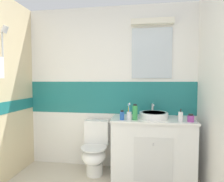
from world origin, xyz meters
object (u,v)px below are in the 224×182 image
Objects in this scene: toilet at (95,149)px; hair_gel_jar at (191,118)px; soap_dispenser at (181,117)px; toothbrush_cup at (129,115)px; sink_basin at (154,115)px; lotion_bottle_short at (122,115)px; shampoo_bottle_tall at (135,112)px.

hair_gel_jar reaches higher than toilet.
soap_dispenser is 0.13m from hair_gel_jar.
soap_dispenser reaches higher than toilet.
soap_dispenser reaches higher than hair_gel_jar.
toothbrush_cup is 2.31× the size of hair_gel_jar.
sink_basin reaches higher than lotion_bottle_short.
lotion_bottle_short is (-0.09, -0.01, -0.00)m from toothbrush_cup.
hair_gel_jar is at bearing -20.11° from sink_basin.
shampoo_bottle_tall is at bearing 179.66° from hair_gel_jar.
toilet is 0.77m from toothbrush_cup.
soap_dispenser is at bearing -1.18° from shampoo_bottle_tall.
toothbrush_cup is at bearing 6.60° from lotion_bottle_short.
toilet is at bearing 163.55° from shampoo_bottle_tall.
toilet is at bearing 160.74° from toothbrush_cup.
hair_gel_jar is at bearing -7.84° from toilet.
sink_basin is 1.89× the size of toothbrush_cup.
shampoo_bottle_tall reaches higher than lotion_bottle_short.
sink_basin is at bearing -0.96° from toilet.
toothbrush_cup is at bearing -153.78° from sink_basin.
lotion_bottle_short is (-0.74, -0.00, -0.00)m from soap_dispenser.
toothbrush_cup is at bearing 179.39° from soap_dispenser.
soap_dispenser is 0.78× the size of shampoo_bottle_tall.
sink_basin is 0.30m from shampoo_bottle_tall.
toothbrush_cup is at bearing -179.95° from hair_gel_jar.
shampoo_bottle_tall is at bearing -16.45° from toilet.
toilet is at bearing 155.63° from lotion_bottle_short.
sink_basin is 0.47m from hair_gel_jar.
toothbrush_cup reaches higher than soap_dispenser.
toilet is 1.40m from hair_gel_jar.
hair_gel_jar is 0.47× the size of shampoo_bottle_tall.
sink_basin is at bearing 26.22° from toothbrush_cup.
sink_basin reaches higher than soap_dispenser.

